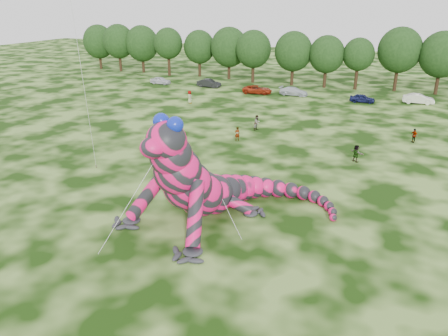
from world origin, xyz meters
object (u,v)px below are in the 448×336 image
(inflatable_gecko, at_px, (211,160))
(car_0, at_px, (160,80))
(tree_5, at_px, (229,53))
(spectator_3, at_px, (414,136))
(tree_11, at_px, (441,63))
(tree_6, at_px, (253,56))
(tree_10, at_px, (398,59))
(tree_0, at_px, (99,47))
(car_4, at_px, (362,98))
(spectator_1, at_px, (257,123))
(tree_7, at_px, (293,59))
(car_1, at_px, (209,83))
(tree_9, at_px, (358,64))
(spectator_0, at_px, (237,134))
(tree_2, at_px, (142,49))
(car_5, at_px, (418,99))
(tree_8, at_px, (326,62))
(tree_3, at_px, (169,52))
(spectator_5, at_px, (356,153))
(tree_1, at_px, (119,48))
(car_3, at_px, (294,91))
(tree_4, at_px, (199,53))
(spectator_4, at_px, (190,97))
(car_2, at_px, (257,90))

(inflatable_gecko, bearing_deg, car_0, 143.39)
(tree_5, distance_m, spectator_3, 45.29)
(tree_11, bearing_deg, tree_6, -177.24)
(tree_6, height_order, tree_10, tree_10)
(tree_0, xyz_separation_m, tree_5, (31.43, -0.80, 0.14))
(car_4, xyz_separation_m, spectator_1, (-9.70, -20.44, 0.28))
(tree_7, bearing_deg, car_1, -149.02)
(tree_9, height_order, spectator_0, tree_9)
(tree_2, xyz_separation_m, car_5, (54.28, -9.13, -4.09))
(tree_8, bearing_deg, spectator_1, -93.83)
(car_5, bearing_deg, car_0, 88.10)
(tree_3, xyz_separation_m, car_4, (39.18, -9.85, -4.09))
(tree_6, bearing_deg, tree_10, 4.34)
(car_4, bearing_deg, tree_9, 10.82)
(tree_6, distance_m, tree_10, 25.03)
(tree_10, height_order, car_4, tree_10)
(spectator_5, bearing_deg, tree_3, -5.66)
(spectator_5, bearing_deg, tree_0, 2.98)
(car_1, relative_size, car_5, 0.96)
(tree_1, distance_m, tree_2, 5.38)
(inflatable_gecko, relative_size, car_3, 3.50)
(tree_4, xyz_separation_m, car_1, (6.61, -9.68, -3.82))
(inflatable_gecko, xyz_separation_m, tree_10, (9.62, 53.35, 1.21))
(inflatable_gecko, bearing_deg, spectator_5, 79.32)
(tree_10, distance_m, spectator_3, 30.13)
(inflatable_gecko, xyz_separation_m, car_3, (-5.20, 42.86, -3.37))
(tree_3, height_order, car_3, tree_3)
(spectator_5, xyz_separation_m, spectator_3, (4.97, 8.74, -0.06))
(tree_0, distance_m, tree_11, 68.35)
(inflatable_gecko, distance_m, tree_2, 67.31)
(car_4, relative_size, spectator_1, 2.04)
(spectator_1, bearing_deg, car_5, -20.25)
(tree_1, xyz_separation_m, tree_6, (30.80, -1.37, -0.16))
(tree_3, bearing_deg, tree_10, 2.01)
(tree_1, bearing_deg, tree_11, 0.13)
(spectator_4, height_order, spectator_5, spectator_4)
(inflatable_gecko, relative_size, car_1, 3.77)
(car_4, distance_m, spectator_0, 27.31)
(spectator_0, xyz_separation_m, spectator_3, (17.93, 7.07, -0.00))
(inflatable_gecko, height_order, car_2, inflatable_gecko)
(tree_1, distance_m, car_2, 36.96)
(tree_8, height_order, car_3, tree_8)
(car_4, bearing_deg, car_0, 85.85)
(tree_3, xyz_separation_m, spectator_3, (46.77, -28.06, -3.94))
(car_3, distance_m, spectator_4, 17.40)
(car_5, bearing_deg, spectator_4, 109.12)
(tree_3, xyz_separation_m, car_1, (12.68, -8.04, -4.01))
(tree_7, xyz_separation_m, car_1, (-12.95, -7.78, -4.03))
(tree_8, xyz_separation_m, car_0, (-28.32, -8.72, -3.82))
(tree_2, height_order, spectator_0, tree_2)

